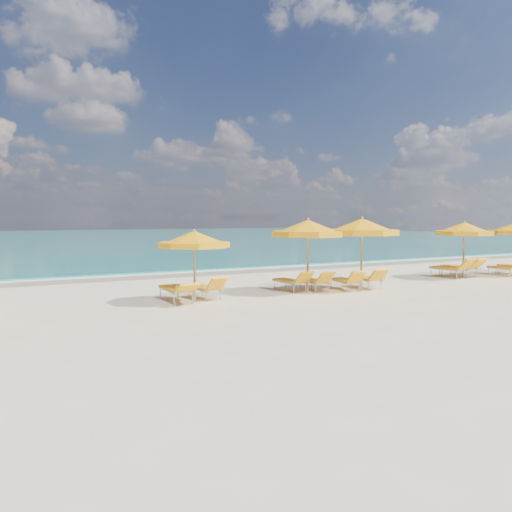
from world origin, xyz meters
name	(u,v)px	position (x,y,z in m)	size (l,w,h in m)	color
ground_plane	(277,295)	(0.00, 0.00, 0.00)	(120.00, 120.00, 0.00)	beige
ocean	(72,239)	(0.00, 48.00, 0.00)	(120.00, 80.00, 0.30)	#167C73
wet_sand_band	(196,273)	(0.00, 7.40, 0.00)	(120.00, 2.60, 0.01)	tan
foam_line	(190,271)	(0.00, 8.20, 0.00)	(120.00, 1.20, 0.03)	white
whitecap_near	(38,262)	(-6.00, 17.00, 0.00)	(14.00, 0.36, 0.05)	white
whitecap_far	(214,248)	(8.00, 24.00, 0.00)	(18.00, 0.30, 0.05)	white
umbrella_3	(194,240)	(-2.91, -0.01, 1.89)	(2.63, 2.63, 2.22)	tan
umbrella_4	(308,229)	(1.22, 0.03, 2.18)	(3.17, 3.17, 2.56)	tan
umbrella_5	(362,227)	(3.18, -0.42, 2.22)	(2.89, 2.89, 2.60)	tan
umbrella_6	(464,229)	(9.35, 0.35, 2.07)	(3.06, 3.06, 2.43)	tan
lounger_3_left	(177,294)	(-3.37, 0.31, 0.23)	(0.68, 2.01, 0.74)	#A5A8AD
lounger_3_right	(205,292)	(-2.39, 0.45, 0.21)	(0.77, 1.68, 0.80)	#A5A8AD
lounger_4_left	(290,285)	(0.87, 0.57, 0.21)	(0.74, 1.74, 0.80)	#A5A8AD
lounger_4_right	(314,285)	(1.68, 0.28, 0.20)	(0.64, 1.64, 0.76)	#A5A8AD
lounger_5_left	(345,284)	(2.74, -0.10, 0.21)	(0.76, 1.66, 0.79)	#A5A8AD
lounger_5_right	(366,282)	(3.69, -0.10, 0.22)	(0.78, 1.79, 0.83)	#A5A8AD
lounger_6_left	(449,272)	(8.94, 0.74, 0.24)	(0.80, 1.92, 0.92)	#A5A8AD
lounger_6_right	(460,271)	(9.74, 0.84, 0.24)	(0.75, 2.00, 0.90)	#A5A8AD
lounger_7_left	(503,271)	(11.74, 0.17, 0.20)	(0.64, 1.65, 0.76)	#A5A8AD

